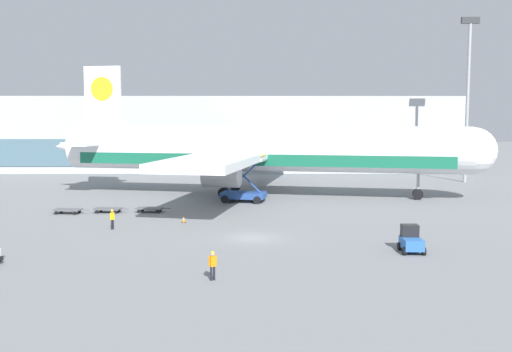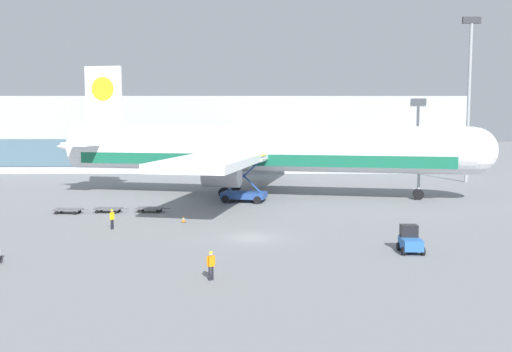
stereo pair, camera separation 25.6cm
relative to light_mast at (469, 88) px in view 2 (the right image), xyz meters
name	(u,v)px [view 2 (the right image)]	position (x,y,z in m)	size (l,w,h in m)	color
ground_plane	(253,238)	(-33.61, -42.17, -14.61)	(400.00, 400.00, 0.00)	slate
terminal_building	(220,134)	(-40.00, 22.93, -7.62)	(90.00, 18.20, 14.00)	#B2B7BC
light_mast	(469,88)	(0.00, 0.00, 0.00)	(2.80, 0.50, 25.48)	#9EA0A5
airplane_main	(255,150)	(-33.28, -15.26, -8.77)	(57.41, 48.62, 17.00)	white
scissor_lift_loader	(244,184)	(-34.66, -21.17, -12.47)	(5.71, 4.28, 5.66)	#284C99
baggage_tug_foreground	(410,241)	(-21.88, -47.37, -13.74)	(1.71, 2.50, 2.00)	#2D66B7
baggage_dolly_lead	(68,210)	(-53.04, -29.73, -14.22)	(3.77, 1.80, 0.48)	#56565B
baggage_dolly_second	(108,209)	(-48.98, -29.13, -14.22)	(3.77, 1.80, 0.48)	#56565B
baggage_dolly_third	(150,208)	(-44.61, -28.81, -14.22)	(3.77, 1.80, 0.48)	#56565B
ground_crew_near	(211,263)	(-36.20, -54.71, -13.52)	(0.50, 0.38, 1.83)	black
ground_crew_far	(112,217)	(-46.30, -38.32, -13.53)	(0.35, 0.52, 1.83)	black
traffic_cone_near	(183,219)	(-40.28, -35.02, -14.31)	(0.40, 0.40, 0.62)	black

